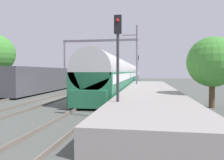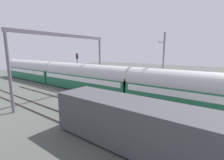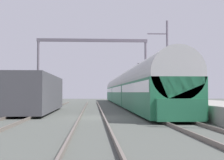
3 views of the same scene
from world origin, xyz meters
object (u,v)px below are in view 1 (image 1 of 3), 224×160
railway_signal_near (118,53)px  catenary_gantry (100,52)px  passenger_train (126,74)px  freight_car (39,80)px  person_crossing (133,80)px  railway_signal_far (138,66)px

railway_signal_near → catenary_gantry: (-6.43, 25.25, 2.37)m
passenger_train → freight_car: size_ratio=3.78×
freight_car → person_crossing: size_ratio=7.51×
freight_car → person_crossing: (10.04, 12.84, -0.44)m
railway_signal_far → railway_signal_near: bearing=-89.6°
freight_car → passenger_train: bearing=59.2°
passenger_train → person_crossing: passenger_train is taller
passenger_train → freight_car: (-8.60, -14.42, -0.50)m
freight_car → catenary_gantry: catenary_gantry is taller
freight_car → railway_signal_near: 16.42m
passenger_train → freight_car: 16.80m
person_crossing → railway_signal_far: size_ratio=0.32×
freight_car → catenary_gantry: bearing=71.6°
freight_car → railway_signal_near: (10.73, -12.30, 1.82)m
railway_signal_near → passenger_train: bearing=94.6°
freight_car → person_crossing: 16.30m
railway_signal_near → railway_signal_far: bearing=90.4°
freight_car → person_crossing: freight_car is taller
catenary_gantry → passenger_train: bearing=18.8°
person_crossing → railway_signal_near: railway_signal_near is taller
passenger_train → person_crossing: size_ratio=28.44×
passenger_train → catenary_gantry: 5.86m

